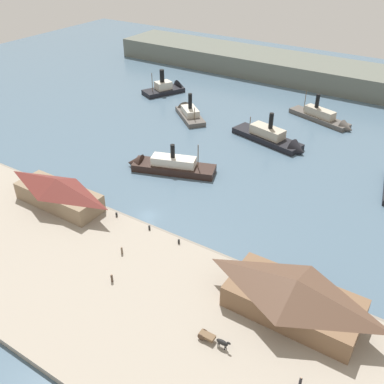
# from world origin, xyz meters

# --- Properties ---
(ground_plane) EXTENTS (320.00, 320.00, 0.00)m
(ground_plane) POSITION_xyz_m (0.00, 0.00, 0.00)
(ground_plane) COLOR slate
(quay_promenade) EXTENTS (110.00, 36.00, 1.20)m
(quay_promenade) POSITION_xyz_m (0.00, -22.00, 0.60)
(quay_promenade) COLOR #9E9384
(quay_promenade) RESTS_ON ground
(seawall_edge) EXTENTS (110.00, 0.80, 1.00)m
(seawall_edge) POSITION_xyz_m (0.00, -3.60, 0.50)
(seawall_edge) COLOR gray
(seawall_edge) RESTS_ON ground
(ferry_shed_customs_shed) EXTENTS (21.43, 7.93, 6.81)m
(ferry_shed_customs_shed) POSITION_xyz_m (-18.46, -8.53, 4.66)
(ferry_shed_customs_shed) COLOR #847056
(ferry_shed_customs_shed) RESTS_ON quay_promenade
(ferry_shed_east_terminal) EXTENTS (22.10, 11.16, 7.15)m
(ferry_shed_east_terminal) POSITION_xyz_m (38.14, -10.03, 4.83)
(ferry_shed_east_terminal) COLOR brown
(ferry_shed_east_terminal) RESTS_ON quay_promenade
(horse_cart) EXTENTS (5.48, 1.33, 1.87)m
(horse_cart) POSITION_xyz_m (30.32, -22.51, 2.14)
(horse_cart) COLOR brown
(horse_cart) RESTS_ON quay_promenade
(pedestrian_near_cart) EXTENTS (0.41, 0.41, 1.66)m
(pedestrian_near_cart) POSITION_xyz_m (4.66, -14.05, 1.96)
(pedestrian_near_cart) COLOR #6B5B4C
(pedestrian_near_cart) RESTS_ON quay_promenade
(pedestrian_by_tram) EXTENTS (0.43, 0.43, 1.74)m
(pedestrian_by_tram) POSITION_xyz_m (8.18, -20.90, 2.00)
(pedestrian_by_tram) COLOR #4C3D33
(pedestrian_by_tram) RESTS_ON quay_promenade
(pedestrian_at_waters_edge) EXTENTS (0.41, 0.41, 1.66)m
(pedestrian_at_waters_edge) POSITION_xyz_m (44.19, -22.06, 1.96)
(pedestrian_at_waters_edge) COLOR #232328
(pedestrian_at_waters_edge) RESTS_ON quay_promenade
(mooring_post_east) EXTENTS (0.44, 0.44, 0.90)m
(mooring_post_east) POSITION_xyz_m (12.17, -5.38, 1.65)
(mooring_post_east) COLOR black
(mooring_post_east) RESTS_ON quay_promenade
(mooring_post_center_west) EXTENTS (0.44, 0.44, 0.90)m
(mooring_post_center_west) POSITION_xyz_m (4.38, -4.94, 1.65)
(mooring_post_center_west) COLOR black
(mooring_post_center_west) RESTS_ON quay_promenade
(mooring_post_west) EXTENTS (0.44, 0.44, 0.90)m
(mooring_post_west) POSITION_xyz_m (-4.56, -5.10, 1.65)
(mooring_post_west) COLOR black
(mooring_post_west) RESTS_ON quay_promenade
(ferry_mid_harbor) EXTENTS (13.03, 17.71, 11.24)m
(ferry_mid_harbor) POSITION_xyz_m (-43.06, 68.63, 1.47)
(ferry_mid_harbor) COLOR black
(ferry_mid_harbor) RESTS_ON ground
(ferry_moored_east) EXTENTS (16.95, 15.42, 10.38)m
(ferry_moored_east) POSITION_xyz_m (-23.94, 53.17, 1.31)
(ferry_moored_east) COLOR #514C47
(ferry_moored_east) RESTS_ON ground
(ferry_departing_north) EXTENTS (24.16, 13.00, 10.16)m
(ferry_departing_north) POSITION_xyz_m (-8.98, 18.91, 1.48)
(ferry_departing_north) COLOR black
(ferry_departing_north) RESTS_ON ground
(ferry_approaching_east) EXTENTS (23.57, 11.79, 9.96)m
(ferry_approaching_east) POSITION_xyz_m (16.51, 72.63, 1.38)
(ferry_approaching_east) COLOR #514C47
(ferry_approaching_east) RESTS_ON ground
(ferry_approaching_west) EXTENTS (25.04, 11.40, 11.01)m
(ferry_approaching_west) POSITION_xyz_m (9.06, 49.13, 1.50)
(ferry_approaching_west) COLOR black
(ferry_approaching_west) RESTS_ON ground
(far_headland) EXTENTS (180.00, 24.00, 8.00)m
(far_headland) POSITION_xyz_m (0.00, 110.00, 4.00)
(far_headland) COLOR #60665B
(far_headland) RESTS_ON ground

